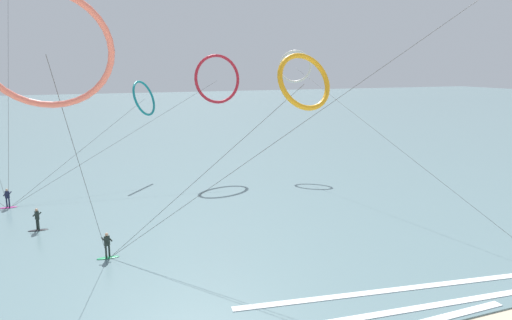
{
  "coord_description": "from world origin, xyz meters",
  "views": [
    {
      "loc": [
        -12.31,
        -10.31,
        12.17
      ],
      "look_at": [
        0.0,
        20.8,
        5.53
      ],
      "focal_mm": 33.74,
      "sensor_mm": 36.0,
      "label": 1
    }
  ],
  "objects": [
    {
      "name": "kite_ivory",
      "position": [
        12.76,
        40.62,
        11.95
      ],
      "size": [
        3.78,
        35.73,
        13.89
      ],
      "rotation": [
        0.0,
        0.0,
        5.75
      ],
      "color": "silver",
      "rests_on": "ground"
    },
    {
      "name": "wave_crest_mid",
      "position": [
        0.51,
        7.71,
        0.06
      ],
      "size": [
        19.51,
        2.17,
        0.12
      ],
      "primitive_type": "cube",
      "rotation": [
        0.0,
        0.0,
        -0.09
      ],
      "color": "white",
      "rests_on": "ground"
    },
    {
      "name": "kite_amber",
      "position": [
        0.73,
        15.04,
        11.19
      ],
      "size": [
        13.14,
        6.04,
        12.91
      ],
      "rotation": [
        0.0,
        0.0,
        0.15
      ],
      "color": "orange",
      "rests_on": "ground"
    },
    {
      "name": "surfer_magenta",
      "position": [
        -17.51,
        34.51,
        0.82
      ],
      "size": [
        1.4,
        0.73,
        1.7
      ],
      "rotation": [
        0.0,
        0.0,
        2.45
      ],
      "color": "#CC288E",
      "rests_on": "ground"
    },
    {
      "name": "kite_coral",
      "position": [
        -12.91,
        11.47,
        12.72
      ],
      "size": [
        5.67,
        10.12,
        15.2
      ],
      "rotation": [
        0.0,
        0.0,
        3.05
      ],
      "color": "#EA7260",
      "rests_on": "ground"
    },
    {
      "name": "kite_teal",
      "position": [
        -4.29,
        43.26,
        8.57
      ],
      "size": [
        15.06,
        10.82,
        10.53
      ],
      "rotation": [
        0.0,
        0.0,
        0.91
      ],
      "color": "teal",
      "rests_on": "ground"
    },
    {
      "name": "wave_crest_far",
      "position": [
        3.28,
        9.6,
        0.06
      ],
      "size": [
        17.15,
        2.88,
        0.12
      ],
      "primitive_type": "cube",
      "rotation": [
        0.0,
        0.0,
        -0.14
      ],
      "color": "white",
      "rests_on": "ground"
    },
    {
      "name": "kite_crimson",
      "position": [
        3.43,
        41.1,
        10.62
      ],
      "size": [
        23.7,
        7.37,
        13.34
      ],
      "rotation": [
        0.0,
        0.0,
        0.13
      ],
      "color": "red",
      "rests_on": "ground"
    },
    {
      "name": "sea_water",
      "position": [
        0.0,
        105.8,
        0.04
      ],
      "size": [
        400.0,
        200.0,
        0.08
      ],
      "primitive_type": "cube",
      "color": "slate",
      "rests_on": "ground"
    },
    {
      "name": "surfer_charcoal",
      "position": [
        -14.86,
        27.26,
        0.82
      ],
      "size": [
        1.4,
        0.7,
        1.7
      ],
      "rotation": [
        0.0,
        0.0,
        2.03
      ],
      "color": "black",
      "rests_on": "ground"
    },
    {
      "name": "surfer_emerald",
      "position": [
        -10.49,
        19.94,
        0.82
      ],
      "size": [
        1.4,
        0.73,
        1.7
      ],
      "rotation": [
        0.0,
        0.0,
        3.87
      ],
      "color": "#199351",
      "rests_on": "ground"
    }
  ]
}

